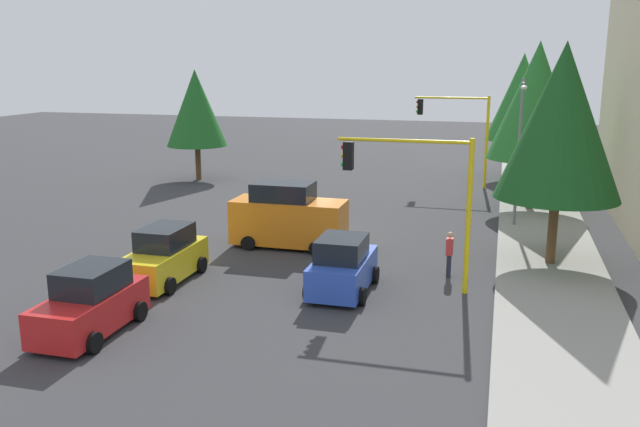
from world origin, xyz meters
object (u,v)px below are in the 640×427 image
Objects in this scene: tree_roadside_near at (561,121)px; delivery_van_orange at (288,217)px; tree_roadside_far at (522,97)px; pedestrian_crossing at (449,253)px; traffic_signal_near_left at (414,182)px; traffic_signal_far_left at (458,123)px; car_yellow at (164,257)px; tree_roadside_mid at (537,101)px; tree_opposite_side at (196,108)px; car_red at (91,303)px; car_blue at (343,267)px; street_lamp_curbside at (520,137)px.

tree_roadside_near is 1.77× the size of delivery_van_orange.
tree_roadside_far reaches higher than pedestrian_crossing.
tree_roadside_far reaches higher than traffic_signal_near_left.
traffic_signal_far_left is 1.18× the size of delivery_van_orange.
traffic_signal_far_left is at bearing 157.83° from car_yellow.
traffic_signal_far_left is 0.65× the size of tree_roadside_mid.
tree_roadside_far is (-6.00, 20.50, 0.68)m from tree_opposite_side.
car_red is at bearing -32.29° from tree_roadside_mid.
tree_roadside_far is (-4.00, 3.80, 1.40)m from traffic_signal_far_left.
tree_roadside_far is 22.93m from pedestrian_crossing.
tree_roadside_mid is 17.05m from car_blue.
traffic_signal_far_left is 27.86m from car_red.
traffic_signal_far_left is 10.97m from street_lamp_curbside.
traffic_signal_far_left reaches higher than car_red.
delivery_van_orange is at bearing -20.11° from traffic_signal_far_left.
tree_opposite_side is 24.12m from car_blue.
tree_roadside_mid is 24.54m from car_red.
traffic_signal_far_left is 16.78m from tree_roadside_near.
pedestrian_crossing is at bearing -16.78° from street_lamp_curbside.
tree_roadside_mid reaches higher than tree_opposite_side.
tree_opposite_side is at bearing -142.25° from delivery_van_orange.
car_yellow is at bearing -177.43° from car_red.
tree_roadside_near is at bearing 127.74° from car_red.
car_yellow is at bearing -80.17° from traffic_signal_near_left.
street_lamp_curbside is 0.85× the size of tree_roadside_far.
car_red is 12.55m from pedestrian_crossing.
pedestrian_crossing is (-2.63, 3.40, 0.01)m from car_blue.
car_yellow is 1.08× the size of car_blue.
delivery_van_orange is at bearing -59.06° from street_lamp_curbside.
tree_opposite_side reaches higher than pedestrian_crossing.
tree_opposite_side is 0.88× the size of tree_roadside_far.
tree_roadside_near is at bearing 16.71° from traffic_signal_far_left.
pedestrian_crossing is (18.32, 1.11, -3.11)m from traffic_signal_far_left.
tree_roadside_far is 1.72× the size of delivery_van_orange.
traffic_signal_near_left is 10.98m from car_red.
tree_roadside_near is 6.40m from pedestrian_crossing.
delivery_van_orange is (0.00, -10.66, -4.31)m from tree_roadside_near.
street_lamp_curbside reaches higher than traffic_signal_near_left.
tree_opposite_side reaches higher than car_blue.
tree_roadside_near reaches higher than delivery_van_orange.
pedestrian_crossing is (-3.19, 9.87, 0.01)m from car_yellow.
tree_roadside_near is 10.01m from tree_roadside_mid.
pedestrian_crossing is at bearing 129.68° from car_red.
street_lamp_curbside is 1.73× the size of car_yellow.
delivery_van_orange reaches higher than pedestrian_crossing.
street_lamp_curbside reaches higher than traffic_signal_far_left.
pedestrian_crossing is at bearing -6.87° from tree_roadside_far.
car_red is at bearing -50.32° from pedestrian_crossing.
car_blue is (20.95, -2.29, -3.12)m from traffic_signal_far_left.
tree_roadside_near is (5.61, 1.30, 1.24)m from street_lamp_curbside.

